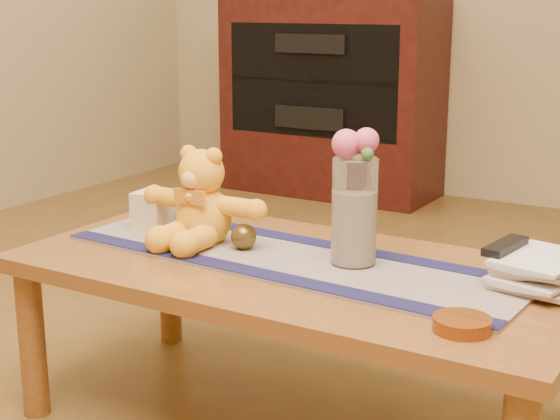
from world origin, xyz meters
The scene contains 28 objects.
coffee_table_top centered at (0.00, 0.00, 0.43)m, with size 1.40×0.70×0.04m, color brown.
table_leg_fl centered at (-0.64, -0.29, 0.21)m, with size 0.07×0.07×0.41m, color brown.
table_leg_bl centered at (-0.64, 0.29, 0.21)m, with size 0.07×0.07×0.41m, color brown.
persian_runner centered at (-0.03, 0.01, 0.45)m, with size 1.20×0.35×0.01m, color #211C4E.
runner_border_near centered at (-0.04, -0.13, 0.46)m, with size 1.20×0.06×0.00m, color #14143D.
runner_border_far centered at (-0.03, 0.16, 0.46)m, with size 1.20×0.06×0.00m, color #14143D.
teddy_bear centered at (-0.30, 0.02, 0.58)m, with size 0.36×0.29×0.24m, color #F2A91E, non-canonical shape.
pillar_candle centered at (-0.49, 0.04, 0.51)m, with size 0.09×0.09×0.11m, color beige.
candle_wick centered at (-0.49, 0.04, 0.57)m, with size 0.00×0.00×0.01m, color black.
glass_vase centered at (0.13, 0.05, 0.59)m, with size 0.11×0.11×0.26m, color silver.
potpourri_fill centered at (0.13, 0.05, 0.55)m, with size 0.09×0.09×0.18m, color beige.
rose_left centered at (0.11, 0.04, 0.75)m, with size 0.07×0.07×0.07m, color #D94C72.
rose_right centered at (0.15, 0.06, 0.76)m, with size 0.06×0.06×0.06m, color #D94C72.
blue_flower_back centered at (0.14, 0.09, 0.75)m, with size 0.04×0.04×0.04m, color #495F9E.
blue_flower_side centered at (0.10, 0.07, 0.74)m, with size 0.04×0.04×0.04m, color #495F9E.
leaf_sprig centered at (0.17, 0.03, 0.74)m, with size 0.03×0.03×0.03m, color #33662D.
bronze_ball centered at (-0.17, 0.01, 0.49)m, with size 0.07×0.07×0.07m, color #4D3D19.
book_bottom centered at (0.48, 0.14, 0.46)m, with size 0.17×0.22×0.02m, color beige.
book_lower centered at (0.48, 0.14, 0.48)m, with size 0.16×0.22×0.02m, color beige.
book_upper centered at (0.47, 0.14, 0.50)m, with size 0.17×0.22×0.02m, color beige.
book_top centered at (0.48, 0.14, 0.52)m, with size 0.16×0.22×0.02m, color beige.
tv_remote centered at (0.47, 0.13, 0.54)m, with size 0.04×0.16×0.02m, color black.
amber_dish centered at (0.49, -0.21, 0.46)m, with size 0.12×0.12×0.03m, color #BF5914.
media_cabinet centered at (-1.20, 2.48, 0.55)m, with size 1.20×0.50×1.10m, color black.
cabinet_cavity centered at (-1.20, 2.25, 0.66)m, with size 1.02×0.03×0.61m, color black.
cabinet_shelf centered at (-1.20, 2.33, 0.66)m, with size 1.02×0.20×0.03m, color black.
stereo_upper centered at (-1.20, 2.35, 0.86)m, with size 0.42×0.28×0.10m, color black.
stereo_lower centered at (-1.20, 2.35, 0.46)m, with size 0.42×0.28×0.12m, color black.
Camera 1 is at (0.97, -1.69, 1.08)m, focal length 53.07 mm.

